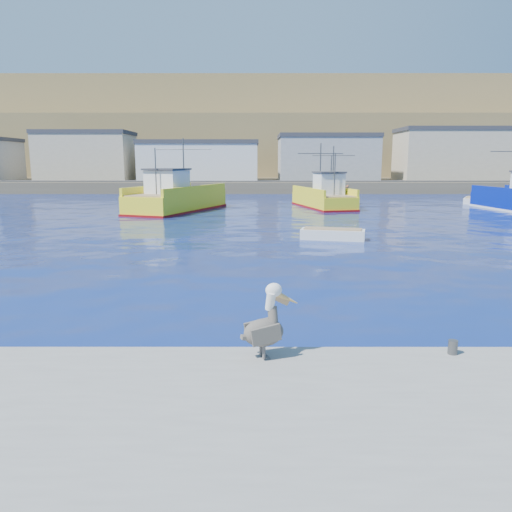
{
  "coord_description": "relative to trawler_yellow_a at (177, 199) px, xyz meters",
  "views": [
    {
      "loc": [
        -1.13,
        -13.32,
        4.48
      ],
      "look_at": [
        -1.14,
        3.92,
        1.21
      ],
      "focal_mm": 35.0,
      "sensor_mm": 36.0,
      "label": 1
    }
  ],
  "objects": [
    {
      "name": "pelican",
      "position": [
        7.58,
        -36.43,
        0.05
      ],
      "size": [
        1.24,
        0.75,
        1.56
      ],
      "color": "#595451",
      "rests_on": "dock"
    },
    {
      "name": "skiff_mid",
      "position": [
        11.84,
        -17.35,
        -0.86
      ],
      "size": [
        3.87,
        2.09,
        0.8
      ],
      "color": "silver",
      "rests_on": "ground"
    },
    {
      "name": "far_shore",
      "position": [
        8.52,
        76.34,
        7.86
      ],
      "size": [
        200.0,
        81.0,
        24.0
      ],
      "color": "brown",
      "rests_on": "ground"
    },
    {
      "name": "trawler_yellow_a",
      "position": [
        0.0,
        0.0,
        0.0
      ],
      "size": [
        8.36,
        13.41,
        6.7
      ],
      "color": "yellow",
      "rests_on": "ground"
    },
    {
      "name": "trawler_yellow_b",
      "position": [
        14.06,
        3.19,
        -0.15
      ],
      "size": [
        5.57,
        10.51,
        6.35
      ],
      "color": "yellow",
      "rests_on": "ground"
    },
    {
      "name": "boat_orange",
      "position": [
        15.46,
        7.47,
        -0.07
      ],
      "size": [
        4.97,
        9.15,
        6.13
      ],
      "color": "#C2521E",
      "rests_on": "ground"
    },
    {
      "name": "dock_bollards",
      "position": [
        9.11,
        -36.26,
        -0.47
      ],
      "size": [
        36.2,
        0.2,
        0.3
      ],
      "color": "#4C4C4C",
      "rests_on": "dock"
    },
    {
      "name": "ground",
      "position": [
        8.51,
        -32.86,
        -1.12
      ],
      "size": [
        260.0,
        260.0,
        0.0
      ],
      "primitive_type": "plane",
      "color": "#06184F",
      "rests_on": "ground"
    },
    {
      "name": "skiff_far",
      "position": [
        30.87,
        8.39,
        -0.85
      ],
      "size": [
        2.97,
        4.05,
        0.84
      ],
      "color": "silver",
      "rests_on": "ground"
    }
  ]
}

